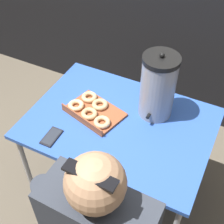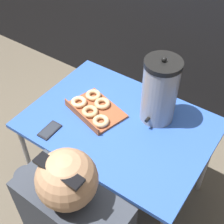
# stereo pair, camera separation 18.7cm
# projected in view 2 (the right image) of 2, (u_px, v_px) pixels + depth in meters

# --- Properties ---
(ground_plane) EXTENTS (12.00, 12.00, 0.00)m
(ground_plane) POSITION_uv_depth(u_px,v_px,m) (117.00, 189.00, 2.42)
(ground_plane) COLOR brown
(folding_table) EXTENTS (1.11, 0.80, 0.75)m
(folding_table) POSITION_uv_depth(u_px,v_px,m) (119.00, 128.00, 1.93)
(folding_table) COLOR #2D56B2
(folding_table) RESTS_ON ground
(donut_box) EXTENTS (0.39, 0.32, 0.05)m
(donut_box) POSITION_uv_depth(u_px,v_px,m) (94.00, 108.00, 1.95)
(donut_box) COLOR brown
(donut_box) RESTS_ON folding_table
(coffee_urn) EXTENTS (0.21, 0.24, 0.44)m
(coffee_urn) POSITION_uv_depth(u_px,v_px,m) (160.00, 91.00, 1.78)
(coffee_urn) COLOR #939399
(coffee_urn) RESTS_ON folding_table
(cell_phone) EXTENTS (0.08, 0.14, 0.01)m
(cell_phone) POSITION_uv_depth(u_px,v_px,m) (50.00, 130.00, 1.84)
(cell_phone) COLOR black
(cell_phone) RESTS_ON folding_table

